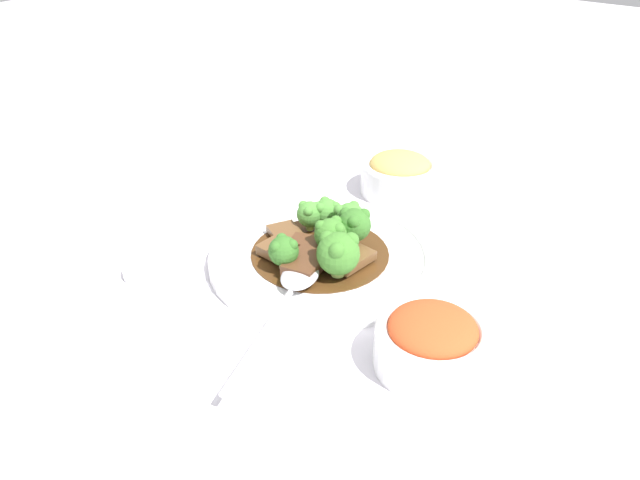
{
  "coord_description": "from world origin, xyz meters",
  "views": [
    {
      "loc": [
        -0.41,
        0.53,
        0.44
      ],
      "look_at": [
        0.0,
        0.0,
        0.03
      ],
      "focal_mm": 35.0,
      "sensor_mm": 36.0,
      "label": 1
    }
  ],
  "objects_px": {
    "beef_strip_0": "(281,251)",
    "sauce_dish": "(148,269)",
    "broccoli_floret_4": "(331,234)",
    "serving_spoon": "(293,286)",
    "broccoli_floret_1": "(350,217)",
    "side_bowl_appetizer": "(399,174)",
    "beef_strip_3": "(309,245)",
    "beef_strip_1": "(355,259)",
    "broccoli_floret_2": "(327,212)",
    "beef_strip_4": "(285,234)",
    "broccoli_floret_0": "(310,214)",
    "broccoli_floret_3": "(338,252)",
    "broccoli_floret_6": "(354,224)",
    "side_bowl_kimchi": "(431,341)",
    "beef_strip_2": "(309,260)",
    "main_plate": "(320,256)",
    "broccoli_floret_5": "(284,250)"
  },
  "relations": [
    {
      "from": "broccoli_floret_0",
      "to": "broccoli_floret_1",
      "type": "xyz_separation_m",
      "value": [
        -0.05,
        -0.01,
        0.01
      ]
    },
    {
      "from": "broccoli_floret_5",
      "to": "broccoli_floret_6",
      "type": "height_order",
      "value": "broccoli_floret_6"
    },
    {
      "from": "beef_strip_2",
      "to": "beef_strip_4",
      "type": "xyz_separation_m",
      "value": [
        0.07,
        -0.03,
        -0.0
      ]
    },
    {
      "from": "side_bowl_kimchi",
      "to": "beef_strip_4",
      "type": "bearing_deg",
      "value": -17.46
    },
    {
      "from": "beef_strip_0",
      "to": "side_bowl_kimchi",
      "type": "xyz_separation_m",
      "value": [
        -0.23,
        0.04,
        0.01
      ]
    },
    {
      "from": "beef_strip_2",
      "to": "beef_strip_4",
      "type": "bearing_deg",
      "value": -26.85
    },
    {
      "from": "main_plate",
      "to": "broccoli_floret_0",
      "type": "bearing_deg",
      "value": -38.3
    },
    {
      "from": "beef_strip_0",
      "to": "beef_strip_3",
      "type": "bearing_deg",
      "value": -122.46
    },
    {
      "from": "side_bowl_kimchi",
      "to": "beef_strip_0",
      "type": "bearing_deg",
      "value": -10.45
    },
    {
      "from": "serving_spoon",
      "to": "sauce_dish",
      "type": "height_order",
      "value": "serving_spoon"
    },
    {
      "from": "main_plate",
      "to": "beef_strip_0",
      "type": "relative_size",
      "value": 5.03
    },
    {
      "from": "broccoli_floret_1",
      "to": "side_bowl_appetizer",
      "type": "bearing_deg",
      "value": -78.84
    },
    {
      "from": "main_plate",
      "to": "beef_strip_4",
      "type": "xyz_separation_m",
      "value": [
        0.06,
        0.0,
        0.01
      ]
    },
    {
      "from": "broccoli_floret_0",
      "to": "serving_spoon",
      "type": "bearing_deg",
      "value": 120.55
    },
    {
      "from": "broccoli_floret_2",
      "to": "side_bowl_appetizer",
      "type": "xyz_separation_m",
      "value": [
        -0.0,
        -0.18,
        -0.01
      ]
    },
    {
      "from": "beef_strip_1",
      "to": "broccoli_floret_4",
      "type": "xyz_separation_m",
      "value": [
        0.04,
        0.0,
        0.02
      ]
    },
    {
      "from": "beef_strip_1",
      "to": "beef_strip_4",
      "type": "bearing_deg",
      "value": 2.46
    },
    {
      "from": "broccoli_floret_5",
      "to": "broccoli_floret_1",
      "type": "bearing_deg",
      "value": -101.52
    },
    {
      "from": "broccoli_floret_2",
      "to": "beef_strip_4",
      "type": "bearing_deg",
      "value": 62.23
    },
    {
      "from": "broccoli_floret_3",
      "to": "sauce_dish",
      "type": "xyz_separation_m",
      "value": [
        0.2,
        0.12,
        -0.04
      ]
    },
    {
      "from": "side_bowl_kimchi",
      "to": "broccoli_floret_2",
      "type": "bearing_deg",
      "value": -30.25
    },
    {
      "from": "beef_strip_0",
      "to": "beef_strip_2",
      "type": "bearing_deg",
      "value": -174.32
    },
    {
      "from": "broccoli_floret_3",
      "to": "broccoli_floret_6",
      "type": "relative_size",
      "value": 1.04
    },
    {
      "from": "serving_spoon",
      "to": "sauce_dish",
      "type": "bearing_deg",
      "value": 18.82
    },
    {
      "from": "beef_strip_2",
      "to": "broccoli_floret_5",
      "type": "xyz_separation_m",
      "value": [
        0.02,
        0.02,
        0.02
      ]
    },
    {
      "from": "serving_spoon",
      "to": "side_bowl_appetizer",
      "type": "bearing_deg",
      "value": -80.46
    },
    {
      "from": "beef_strip_3",
      "to": "beef_strip_1",
      "type": "bearing_deg",
      "value": -169.41
    },
    {
      "from": "beef_strip_0",
      "to": "beef_strip_1",
      "type": "xyz_separation_m",
      "value": [
        -0.08,
        -0.04,
        -0.0
      ]
    },
    {
      "from": "broccoli_floret_0",
      "to": "beef_strip_2",
      "type": "bearing_deg",
      "value": 127.98
    },
    {
      "from": "sauce_dish",
      "to": "serving_spoon",
      "type": "bearing_deg",
      "value": -161.18
    },
    {
      "from": "broccoli_floret_3",
      "to": "broccoli_floret_5",
      "type": "relative_size",
      "value": 1.31
    },
    {
      "from": "broccoli_floret_2",
      "to": "broccoli_floret_3",
      "type": "relative_size",
      "value": 0.75
    },
    {
      "from": "side_bowl_kimchi",
      "to": "side_bowl_appetizer",
      "type": "xyz_separation_m",
      "value": [
        0.23,
        -0.32,
        0.0
      ]
    },
    {
      "from": "beef_strip_0",
      "to": "broccoli_floret_3",
      "type": "height_order",
      "value": "broccoli_floret_3"
    },
    {
      "from": "beef_strip_0",
      "to": "sauce_dish",
      "type": "bearing_deg",
      "value": 41.64
    },
    {
      "from": "beef_strip_3",
      "to": "broccoli_floret_4",
      "type": "bearing_deg",
      "value": -160.55
    },
    {
      "from": "beef_strip_0",
      "to": "side_bowl_kimchi",
      "type": "height_order",
      "value": "side_bowl_kimchi"
    },
    {
      "from": "beef_strip_1",
      "to": "broccoli_floret_5",
      "type": "xyz_separation_m",
      "value": [
        0.06,
        0.06,
        0.02
      ]
    },
    {
      "from": "serving_spoon",
      "to": "broccoli_floret_0",
      "type": "bearing_deg",
      "value": -59.45
    },
    {
      "from": "broccoli_floret_4",
      "to": "beef_strip_0",
      "type": "bearing_deg",
      "value": 40.97
    },
    {
      "from": "beef_strip_2",
      "to": "broccoli_floret_2",
      "type": "bearing_deg",
      "value": -65.64
    },
    {
      "from": "broccoli_floret_4",
      "to": "side_bowl_kimchi",
      "type": "relative_size",
      "value": 0.43
    },
    {
      "from": "broccoli_floret_4",
      "to": "beef_strip_1",
      "type": "bearing_deg",
      "value": -176.66
    },
    {
      "from": "main_plate",
      "to": "beef_strip_1",
      "type": "xyz_separation_m",
      "value": [
        -0.05,
        -0.0,
        0.01
      ]
    },
    {
      "from": "broccoli_floret_4",
      "to": "serving_spoon",
      "type": "xyz_separation_m",
      "value": [
        -0.01,
        0.09,
        -0.02
      ]
    },
    {
      "from": "broccoli_floret_5",
      "to": "beef_strip_0",
      "type": "bearing_deg",
      "value": -41.12
    },
    {
      "from": "main_plate",
      "to": "broccoli_floret_3",
      "type": "xyz_separation_m",
      "value": [
        -0.05,
        0.03,
        0.04
      ]
    },
    {
      "from": "broccoli_floret_3",
      "to": "beef_strip_1",
      "type": "bearing_deg",
      "value": -93.26
    },
    {
      "from": "broccoli_floret_5",
      "to": "broccoli_floret_6",
      "type": "distance_m",
      "value": 0.1
    },
    {
      "from": "serving_spoon",
      "to": "beef_strip_0",
      "type": "bearing_deg",
      "value": -38.65
    }
  ]
}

